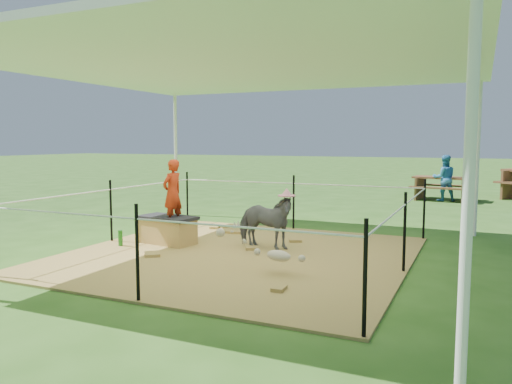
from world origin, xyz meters
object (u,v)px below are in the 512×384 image
at_px(foal, 279,253).
at_px(distant_person, 444,178).
at_px(woman, 172,186).
at_px(pony, 265,222).
at_px(picnic_table_near, 443,188).
at_px(straw_bale, 168,231).
at_px(green_bottle, 120,238).

xyz_separation_m(foal, distant_person, (1.26, 8.82, 0.34)).
bearing_deg(woman, distant_person, 165.56).
bearing_deg(foal, woman, 171.04).
bearing_deg(pony, picnic_table_near, -9.67).
height_order(straw_bale, foal, foal).
relative_size(woman, distant_person, 0.82).
distance_m(straw_bale, green_bottle, 0.71).
bearing_deg(foal, straw_bale, 172.01).
bearing_deg(pony, foal, -145.61).
height_order(foal, distant_person, distant_person).
xyz_separation_m(straw_bale, foal, (2.24, -0.96, 0.06)).
relative_size(woman, pony, 1.07).
height_order(foal, picnic_table_near, picnic_table_near).
relative_size(green_bottle, pony, 0.25).
bearing_deg(foal, picnic_table_near, 97.65).
height_order(woman, foal, woman).
bearing_deg(distant_person, straw_bale, 50.16).
xyz_separation_m(green_bottle, pony, (2.07, 0.72, 0.28)).
xyz_separation_m(straw_bale, pony, (1.52, 0.27, 0.21)).
relative_size(straw_bale, distant_person, 0.69).
height_order(green_bottle, pony, pony).
distance_m(straw_bale, foal, 2.44).
xyz_separation_m(woman, foal, (2.14, -0.96, -0.64)).
bearing_deg(pony, woman, 104.80).
xyz_separation_m(foal, picnic_table_near, (1.22, 9.05, 0.04)).
bearing_deg(pony, straw_bale, 104.12).
distance_m(green_bottle, picnic_table_near, 9.43).
height_order(green_bottle, picnic_table_near, picnic_table_near).
bearing_deg(pony, distant_person, -10.37).
bearing_deg(foal, pony, 135.50).
height_order(green_bottle, foal, foal).
bearing_deg(straw_bale, green_bottle, -140.71).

